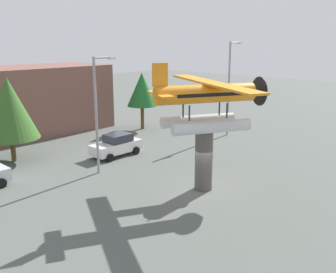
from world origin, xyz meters
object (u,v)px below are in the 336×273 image
at_px(car_mid_white, 116,145).
at_px(streetlight_primary, 98,107).
at_px(storefront_building, 28,100).
at_px(tree_east, 9,108).
at_px(tree_center_back, 142,90).
at_px(streetlight_secondary, 230,83).
at_px(floatplane_monument, 207,102).
at_px(display_pedestal, 204,160).

height_order(car_mid_white, streetlight_primary, streetlight_primary).
xyz_separation_m(car_mid_white, storefront_building, (-0.81, 12.47, 2.39)).
distance_m(tree_east, tree_center_back, 14.47).
xyz_separation_m(streetlight_primary, tree_east, (-2.99, 6.90, -0.50)).
distance_m(car_mid_white, tree_east, 8.48).
distance_m(car_mid_white, storefront_building, 12.72).
bearing_deg(streetlight_primary, car_mid_white, 34.36).
relative_size(car_mid_white, streetlight_secondary, 0.47).
height_order(streetlight_primary, storefront_building, streetlight_primary).
distance_m(streetlight_primary, tree_center_back, 13.87).
xyz_separation_m(streetlight_primary, tree_center_back, (11.45, 7.80, -0.54)).
distance_m(streetlight_secondary, tree_east, 19.75).
relative_size(streetlight_primary, tree_east, 1.24).
relative_size(storefront_building, tree_east, 2.41).
bearing_deg(floatplane_monument, tree_east, 139.23).
distance_m(storefront_building, tree_center_back, 11.34).
relative_size(streetlight_secondary, tree_east, 1.37).
height_order(floatplane_monument, tree_east, floatplane_monument).
bearing_deg(display_pedestal, floatplane_monument, -28.13).
height_order(streetlight_primary, tree_east, streetlight_primary).
bearing_deg(storefront_building, tree_center_back, -37.95).
height_order(display_pedestal, streetlight_secondary, streetlight_secondary).
xyz_separation_m(streetlight_primary, streetlight_secondary, (15.41, -0.23, 0.46)).
xyz_separation_m(floatplane_monument, tree_center_back, (8.96, 15.11, -1.40)).
bearing_deg(car_mid_white, streetlight_primary, 34.36).
xyz_separation_m(storefront_building, tree_east, (-5.52, -7.85, 0.87)).
distance_m(streetlight_secondary, storefront_building, 19.84).
height_order(streetlight_secondary, storefront_building, streetlight_secondary).
bearing_deg(streetlight_secondary, streetlight_primary, 179.16).
bearing_deg(streetlight_secondary, car_mid_white, 168.23).
bearing_deg(display_pedestal, tree_center_back, 58.92).
xyz_separation_m(floatplane_monument, car_mid_white, (0.85, 9.59, -4.62)).
bearing_deg(tree_east, tree_center_back, 3.57).
bearing_deg(display_pedestal, streetlight_primary, 108.19).
xyz_separation_m(streetlight_secondary, tree_east, (-18.40, 7.13, -0.96)).
bearing_deg(streetlight_primary, storefront_building, 80.25).
bearing_deg(display_pedestal, streetlight_secondary, 28.31).
xyz_separation_m(display_pedestal, tree_center_back, (9.07, 15.05, 2.18)).
bearing_deg(floatplane_monument, car_mid_white, 113.06).
relative_size(display_pedestal, tree_east, 0.59).
xyz_separation_m(display_pedestal, streetlight_secondary, (13.03, 7.02, 3.18)).
bearing_deg(car_mid_white, tree_east, -36.07).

